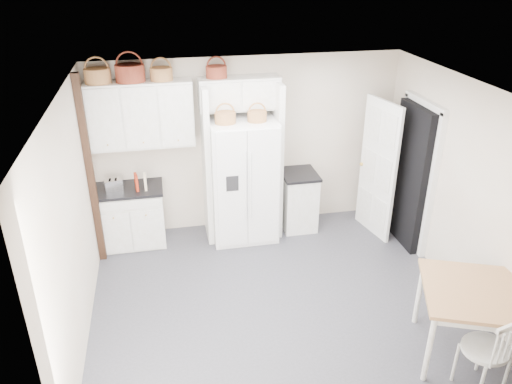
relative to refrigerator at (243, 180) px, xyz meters
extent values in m
plane|color=#35363C|center=(0.15, -1.61, -0.90)|extent=(4.50, 4.50, 0.00)
plane|color=white|center=(0.15, -1.61, 1.70)|extent=(4.50, 4.50, 0.00)
plane|color=beige|center=(0.15, 0.39, 0.40)|extent=(4.50, 0.00, 4.50)
plane|color=beige|center=(-2.10, -1.61, 0.40)|extent=(0.00, 4.00, 4.00)
plane|color=beige|center=(2.40, -1.61, 0.40)|extent=(0.00, 4.00, 4.00)
cube|color=white|center=(0.00, 0.00, 0.00)|extent=(0.93, 0.75, 1.81)
cube|color=beige|center=(-1.63, 0.09, -0.48)|extent=(0.92, 0.58, 0.85)
cube|color=beige|center=(0.87, 0.09, -0.47)|extent=(0.49, 0.59, 0.87)
cube|color=olive|center=(1.85, -2.93, -0.49)|extent=(1.30, 1.30, 0.83)
cube|color=beige|center=(1.75, -3.36, -0.42)|extent=(0.56, 0.53, 0.97)
cube|color=black|center=(-1.63, 0.09, -0.04)|extent=(0.95, 0.62, 0.04)
cube|color=black|center=(0.87, 0.09, -0.02)|extent=(0.53, 0.63, 0.04)
cube|color=silver|center=(-1.82, 0.04, 0.07)|extent=(0.26, 0.19, 0.16)
cube|color=#9F250F|center=(-1.50, 0.01, 0.10)|extent=(0.06, 0.16, 0.23)
cube|color=beige|center=(-1.38, 0.01, 0.09)|extent=(0.03, 0.15, 0.22)
cylinder|color=#A1713F|center=(-1.85, 0.22, 1.54)|extent=(0.34, 0.34, 0.19)
cylinder|color=maroon|center=(-1.44, 0.22, 1.56)|extent=(0.38, 0.38, 0.22)
cylinder|color=#A1713F|center=(-1.04, 0.22, 1.53)|extent=(0.29, 0.29, 0.17)
cylinder|color=maroon|center=(-0.31, 0.22, 1.53)|extent=(0.28, 0.28, 0.16)
cylinder|color=#A1713F|center=(-0.25, -0.10, 0.98)|extent=(0.28, 0.28, 0.15)
cylinder|color=#A1713F|center=(0.19, -0.10, 0.97)|extent=(0.26, 0.26, 0.14)
cube|color=beige|center=(-1.35, 0.22, 1.00)|extent=(1.40, 0.34, 0.90)
cube|color=beige|center=(0.00, 0.22, 1.22)|extent=(1.12, 0.34, 0.45)
cube|color=beige|center=(-0.51, 0.09, 0.25)|extent=(0.08, 0.60, 2.30)
cube|color=beige|center=(0.51, 0.09, 0.25)|extent=(0.08, 0.60, 2.30)
cube|color=black|center=(-2.05, -0.26, 0.40)|extent=(0.09, 0.09, 2.60)
cube|color=black|center=(2.31, -0.61, 0.12)|extent=(0.18, 0.85, 2.05)
cube|color=white|center=(1.95, -0.28, 0.12)|extent=(0.21, 0.79, 2.05)
camera|label=1|loc=(-1.11, -6.48, 2.99)|focal=35.00mm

